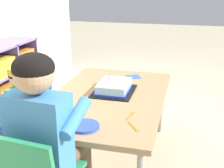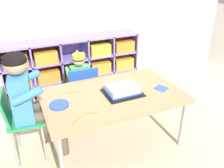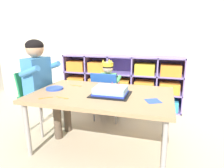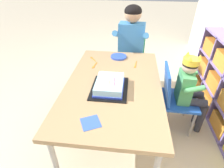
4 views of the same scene
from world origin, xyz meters
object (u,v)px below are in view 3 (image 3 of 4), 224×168
(activity_table, at_px, (102,97))
(fork_by_napkin, at_px, (45,98))
(adult_helper_seated, at_px, (42,76))
(fork_at_table_front_edge, at_px, (77,86))
(fork_beside_plate_stack, at_px, (63,98))
(child_with_crown, at_px, (109,82))
(paper_plate_stack, at_px, (55,88))
(classroom_chair_blue, at_px, (106,94))
(birthday_cake_on_tray, at_px, (111,91))
(classroom_chair_adult_side, at_px, (36,94))

(activity_table, bearing_deg, fork_by_napkin, -147.98)
(adult_helper_seated, relative_size, fork_at_table_front_edge, 7.41)
(fork_beside_plate_stack, bearing_deg, child_with_crown, -90.34)
(child_with_crown, height_order, paper_plate_stack, child_with_crown)
(adult_helper_seated, distance_m, fork_beside_plate_stack, 0.58)
(activity_table, relative_size, paper_plate_stack, 7.70)
(child_with_crown, distance_m, paper_plate_stack, 0.78)
(activity_table, distance_m, paper_plate_stack, 0.51)
(classroom_chair_blue, xyz_separation_m, paper_plate_stack, (-0.38, -0.57, 0.20))
(classroom_chair_blue, distance_m, fork_by_napkin, 0.92)
(paper_plate_stack, bearing_deg, birthday_cake_on_tray, -2.52)
(adult_helper_seated, height_order, paper_plate_stack, adult_helper_seated)
(child_with_crown, relative_size, fork_at_table_front_edge, 5.61)
(child_with_crown, xyz_separation_m, paper_plate_stack, (-0.38, -0.68, 0.08))
(classroom_chair_adult_side, xyz_separation_m, birthday_cake_on_tray, (0.94, -0.15, 0.15))
(activity_table, bearing_deg, child_with_crown, 100.88)
(activity_table, xyz_separation_m, birthday_cake_on_tray, (0.09, -0.02, 0.07))
(child_with_crown, height_order, classroom_chair_adult_side, child_with_crown)
(activity_table, distance_m, classroom_chair_adult_side, 0.86)
(classroom_chair_blue, bearing_deg, activity_table, 105.49)
(fork_by_napkin, xyz_separation_m, fork_at_table_front_edge, (0.09, 0.46, 0.00))
(classroom_chair_blue, relative_size, birthday_cake_on_tray, 1.82)
(classroom_chair_blue, height_order, adult_helper_seated, adult_helper_seated)
(birthday_cake_on_tray, xyz_separation_m, fork_beside_plate_stack, (-0.38, -0.20, -0.03))
(activity_table, bearing_deg, fork_beside_plate_stack, -141.81)
(child_with_crown, bearing_deg, classroom_chair_blue, 90.19)
(activity_table, height_order, fork_at_table_front_edge, fork_at_table_front_edge)
(activity_table, relative_size, child_with_crown, 1.66)
(classroom_chair_adult_side, distance_m, birthday_cake_on_tray, 0.97)
(adult_helper_seated, relative_size, birthday_cake_on_tray, 2.95)
(child_with_crown, distance_m, fork_by_napkin, 1.01)
(birthday_cake_on_tray, bearing_deg, fork_beside_plate_stack, -151.96)
(classroom_chair_adult_side, distance_m, fork_by_napkin, 0.59)
(adult_helper_seated, relative_size, paper_plate_stack, 6.13)
(activity_table, height_order, paper_plate_stack, paper_plate_stack)
(fork_beside_plate_stack, bearing_deg, classroom_chair_blue, -91.42)
(paper_plate_stack, xyz_separation_m, fork_at_table_front_edge, (0.16, 0.18, -0.01))
(birthday_cake_on_tray, relative_size, fork_beside_plate_stack, 2.79)
(adult_helper_seated, height_order, fork_beside_plate_stack, adult_helper_seated)
(adult_helper_seated, xyz_separation_m, paper_plate_stack, (0.23, -0.12, -0.09))
(adult_helper_seated, height_order, fork_at_table_front_edge, adult_helper_seated)
(classroom_chair_blue, relative_size, fork_by_napkin, 6.10)
(fork_by_napkin, height_order, fork_at_table_front_edge, same)
(classroom_chair_blue, bearing_deg, classroom_chair_adult_side, 33.75)
(child_with_crown, relative_size, fork_by_napkin, 7.50)
(adult_helper_seated, bearing_deg, fork_at_table_front_edge, -74.37)
(child_with_crown, relative_size, fork_beside_plate_stack, 6.22)
(fork_beside_plate_stack, height_order, fork_by_napkin, same)
(classroom_chair_adult_side, height_order, fork_by_napkin, classroom_chair_adult_side)
(classroom_chair_adult_side, distance_m, adult_helper_seated, 0.24)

